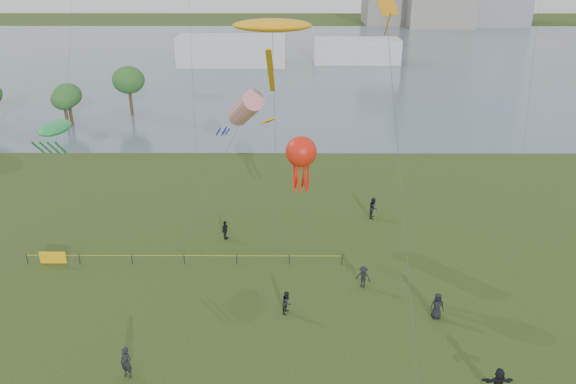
{
  "coord_description": "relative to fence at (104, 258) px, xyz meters",
  "views": [
    {
      "loc": [
        0.16,
        -22.47,
        22.03
      ],
      "look_at": [
        0.0,
        10.0,
        8.0
      ],
      "focal_mm": 35.0,
      "sensor_mm": 36.0,
      "label": 1
    }
  ],
  "objects": [
    {
      "name": "pavilion_left",
      "position": [
        2.04,
        80.42,
        2.45
      ],
      "size": [
        22.0,
        8.0,
        6.0
      ],
      "primitive_type": "cube",
      "color": "silver",
      "rests_on": "ground_plane"
    },
    {
      "name": "spectator_f",
      "position": [
        5.08,
        -12.27,
        0.41
      ],
      "size": [
        0.83,
        0.71,
        1.94
      ],
      "primitive_type": "imported",
      "rotation": [
        0.0,
        0.0,
        -0.41
      ],
      "color": "black",
      "rests_on": "ground_plane"
    },
    {
      "name": "kite_delta",
      "position": [
        19.36,
        -6.2,
        17.84
      ],
      "size": [
        2.06,
        12.95,
        20.1
      ],
      "rotation": [
        0.0,
        0.0,
        0.16
      ],
      "color": "#3F3F42"
    },
    {
      "name": "kite_stingray",
      "position": [
        12.91,
        2.97,
        16.65
      ],
      "size": [
        5.55,
        10.21,
        17.69
      ],
      "rotation": [
        0.0,
        0.0,
        -0.12
      ],
      "color": "#3F3F42"
    },
    {
      "name": "fence",
      "position": [
        0.0,
        0.0,
        0.0
      ],
      "size": [
        24.07,
        0.07,
        1.05
      ],
      "color": "black",
      "rests_on": "ground_plane"
    },
    {
      "name": "kite_octopus",
      "position": [
        14.93,
        -0.12,
        8.51
      ],
      "size": [
        2.18,
        2.5,
        10.23
      ],
      "rotation": [
        0.0,
        0.0,
        -0.43
      ],
      "color": "#3F3F42"
    },
    {
      "name": "spectator_d",
      "position": [
        23.69,
        -6.67,
        0.35
      ],
      "size": [
        0.88,
        0.58,
        1.8
      ],
      "primitive_type": "imported",
      "rotation": [
        0.0,
        0.0,
        -0.01
      ],
      "color": "black",
      "rests_on": "ground_plane"
    },
    {
      "name": "kite_windsock",
      "position": [
        10.5,
        7.47,
        9.65
      ],
      "size": [
        7.16,
        7.93,
        12.13
      ],
      "rotation": [
        0.0,
        0.0,
        0.03
      ],
      "color": "#3F3F42"
    },
    {
      "name": "lake",
      "position": [
        14.04,
        85.42,
        -0.53
      ],
      "size": [
        400.0,
        120.0,
        0.08
      ],
      "primitive_type": "cube",
      "color": "slate",
      "rests_on": "ground_plane"
    },
    {
      "name": "spectator_b",
      "position": [
        19.34,
        -3.1,
        0.28
      ],
      "size": [
        1.23,
        0.96,
        1.67
      ],
      "primitive_type": "imported",
      "rotation": [
        0.0,
        0.0,
        -0.36
      ],
      "color": "black",
      "rests_on": "ground_plane"
    },
    {
      "name": "kite_creature",
      "position": [
        -3.44,
        3.18,
        9.23
      ],
      "size": [
        2.68,
        6.84,
        10.2
      ],
      "rotation": [
        0.0,
        0.0,
        0.34
      ],
      "color": "#3F3F42"
    },
    {
      "name": "spectator_a",
      "position": [
        13.98,
        -6.17,
        0.25
      ],
      "size": [
        0.84,
        0.94,
        1.61
      ],
      "primitive_type": "imported",
      "rotation": [
        0.0,
        0.0,
        1.22
      ],
      "color": "black",
      "rests_on": "ground_plane"
    },
    {
      "name": "spectator_c",
      "position": [
        8.81,
        4.12,
        0.25
      ],
      "size": [
        0.72,
        1.03,
        1.62
      ],
      "primitive_type": "imported",
      "rotation": [
        0.0,
        0.0,
        1.19
      ],
      "color": "black",
      "rests_on": "ground_plane"
    },
    {
      "name": "trees",
      "position": [
        -22.26,
        33.49,
        4.97
      ],
      "size": [
        26.48,
        19.28,
        9.15
      ],
      "color": "#3B2B1B",
      "rests_on": "ground_plane"
    },
    {
      "name": "pavilion_right",
      "position": [
        28.04,
        83.42,
        1.95
      ],
      "size": [
        18.0,
        7.0,
        5.0
      ],
      "primitive_type": "cube",
      "color": "silver",
      "rests_on": "ground_plane"
    },
    {
      "name": "spectator_g",
      "position": [
        21.58,
        8.24,
        0.39
      ],
      "size": [
        0.95,
        1.09,
        1.9
      ],
      "primitive_type": "imported",
      "rotation": [
        0.0,
        0.0,
        1.29
      ],
      "color": "black",
      "rests_on": "ground_plane"
    },
    {
      "name": "spectator_e",
      "position": [
        25.25,
        -13.71,
        0.35
      ],
      "size": [
        1.69,
        0.55,
        1.81
      ],
      "primitive_type": "imported",
      "rotation": [
        0.0,
        0.0,
        3.15
      ],
      "color": "black",
      "rests_on": "ground_plane"
    }
  ]
}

